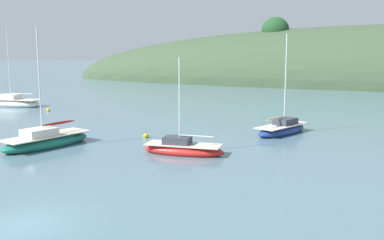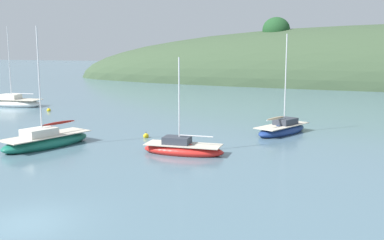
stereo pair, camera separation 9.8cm
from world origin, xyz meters
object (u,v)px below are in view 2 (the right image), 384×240
sailboat_black_sloop (282,129)px  sailboat_red_portside (183,149)px  sailboat_navy_dinghy (14,103)px  sailboat_yellow_far (46,141)px  mooring_buoy_channel (146,136)px  mooring_buoy_inner (49,110)px

sailboat_black_sloop → sailboat_red_portside: bearing=-118.6°
sailboat_navy_dinghy → sailboat_yellow_far: sailboat_navy_dinghy is taller
sailboat_red_portside → mooring_buoy_channel: (-4.70, 4.20, -0.22)m
sailboat_black_sloop → sailboat_yellow_far: sailboat_yellow_far is taller
sailboat_black_sloop → sailboat_red_portside: size_ratio=1.26×
mooring_buoy_channel → sailboat_yellow_far: bearing=-134.4°
mooring_buoy_channel → sailboat_navy_dinghy: bearing=152.7°
sailboat_black_sloop → mooring_buoy_inner: sailboat_black_sloop is taller
mooring_buoy_inner → sailboat_black_sloop: bearing=-9.7°
sailboat_black_sloop → mooring_buoy_inner: 26.91m
sailboat_yellow_far → mooring_buoy_inner: bearing=126.7°
sailboat_black_sloop → sailboat_navy_dinghy: bearing=168.5°
sailboat_black_sloop → sailboat_navy_dinghy: size_ratio=0.85×
mooring_buoy_inner → mooring_buoy_channel: size_ratio=1.00×
sailboat_black_sloop → mooring_buoy_inner: (-26.52, 4.52, -0.26)m
sailboat_navy_dinghy → mooring_buoy_channel: bearing=-27.3°
mooring_buoy_channel → sailboat_black_sloop: bearing=28.1°
sailboat_red_portside → mooring_buoy_channel: sailboat_red_portside is taller
sailboat_navy_dinghy → mooring_buoy_inner: 7.13m
sailboat_navy_dinghy → mooring_buoy_channel: 26.33m
mooring_buoy_inner → mooring_buoy_channel: (16.65, -9.80, 0.00)m
sailboat_yellow_far → mooring_buoy_inner: size_ratio=16.16×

